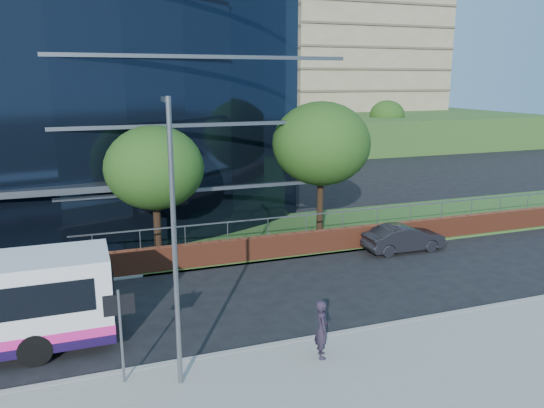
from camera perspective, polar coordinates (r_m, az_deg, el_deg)
name	(u,v)px	position (r m, az deg, el deg)	size (l,w,h in m)	color
grass_verge	(429,219)	(34.57, 16.52, -1.52)	(36.00, 8.00, 0.12)	#2D511E
retaining_wall	(409,232)	(29.26, 14.52, -2.93)	(34.00, 0.40, 2.11)	brown
apartment_block	(283,61)	(78.27, 1.22, 15.13)	(60.00, 42.00, 30.00)	#2D511E
street_sign	(120,317)	(15.58, -16.06, -11.57)	(0.85, 0.09, 2.80)	slate
tree_far_c	(154,168)	(25.29, -12.53, 3.80)	(4.62, 4.62, 6.51)	black
tree_far_d	(321,144)	(28.69, 5.33, 6.47)	(5.28, 5.28, 7.44)	black
tree_dist_e	(272,117)	(59.44, -0.05, 9.38)	(4.62, 4.62, 6.51)	black
tree_dist_f	(387,115)	(68.29, 12.27, 9.32)	(4.29, 4.29, 6.05)	black
streetlight_east	(174,238)	(14.37, -10.49, -3.60)	(0.15, 0.77, 8.00)	slate
parked_car	(404,238)	(27.78, 14.00, -3.58)	(1.46, 4.20, 1.38)	black
pedestrian	(322,329)	(16.79, 5.41, -13.23)	(0.68, 0.45, 1.86)	#241C2B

